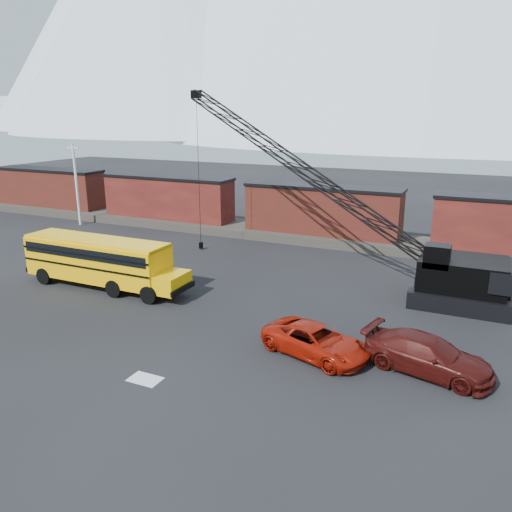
{
  "coord_description": "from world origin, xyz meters",
  "views": [
    {
      "loc": [
        12.72,
        -19.17,
        10.95
      ],
      "look_at": [
        1.2,
        5.72,
        3.0
      ],
      "focal_mm": 35.0,
      "sensor_mm": 36.0,
      "label": 1
    }
  ],
  "objects": [
    {
      "name": "boxcar_mid",
      "position": [
        0.0,
        22.0,
        2.76
      ],
      "size": [
        13.7,
        3.1,
        4.17
      ],
      "color": "#581918",
      "rests_on": "gravel_berm"
    },
    {
      "name": "red_pickup",
      "position": [
        6.38,
        1.15,
        0.72
      ],
      "size": [
        5.66,
        3.82,
        1.44
      ],
      "primitive_type": "imported",
      "rotation": [
        0.0,
        0.0,
        1.27
      ],
      "color": "#9D1507",
      "rests_on": "ground"
    },
    {
      "name": "snow_patch",
      "position": [
        0.5,
        -4.0,
        0.01
      ],
      "size": [
        1.4,
        0.9,
        0.02
      ],
      "primitive_type": "cube",
      "color": "silver",
      "rests_on": "ground"
    },
    {
      "name": "utility_pole",
      "position": [
        -24.0,
        18.0,
        4.15
      ],
      "size": [
        1.4,
        0.24,
        8.0
      ],
      "color": "silver",
      "rests_on": "ground"
    },
    {
      "name": "ground",
      "position": [
        0.0,
        0.0,
        0.0
      ],
      "size": [
        160.0,
        160.0,
        0.0
      ],
      "primitive_type": "plane",
      "color": "black",
      "rests_on": "ground"
    },
    {
      "name": "boxcar_west_near",
      "position": [
        -16.0,
        22.0,
        2.76
      ],
      "size": [
        13.7,
        3.1,
        4.17
      ],
      "color": "#431313",
      "rests_on": "gravel_berm"
    },
    {
      "name": "crawler_crane",
      "position": [
        1.44,
        12.99,
        7.13
      ],
      "size": [
        23.4,
        6.66,
        12.72
      ],
      "color": "black",
      "rests_on": "ground"
    },
    {
      "name": "school_bus",
      "position": [
        -9.09,
        4.4,
        1.79
      ],
      "size": [
        11.65,
        2.65,
        3.19
      ],
      "color": "#FBB405",
      "rests_on": "ground"
    },
    {
      "name": "maroon_suv",
      "position": [
        11.27,
        1.7,
        0.81
      ],
      "size": [
        5.94,
        3.45,
        1.62
      ],
      "primitive_type": "imported",
      "rotation": [
        0.0,
        0.0,
        1.35
      ],
      "color": "#3F0D0B",
      "rests_on": "ground"
    },
    {
      "name": "boxcar_west_far",
      "position": [
        -32.0,
        22.0,
        2.76
      ],
      "size": [
        13.7,
        3.1,
        4.17
      ],
      "color": "#581918",
      "rests_on": "gravel_berm"
    },
    {
      "name": "gravel_berm",
      "position": [
        0.0,
        22.0,
        0.35
      ],
      "size": [
        120.0,
        5.0,
        0.7
      ],
      "primitive_type": "cube",
      "color": "#48413B",
      "rests_on": "ground"
    }
  ]
}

